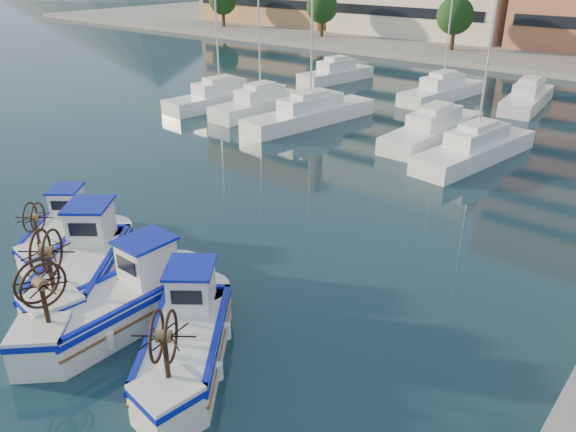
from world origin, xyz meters
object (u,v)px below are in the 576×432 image
object	(u,v)px
fishing_boat_b	(83,264)
fishing_boat_c	(118,300)
fishing_boat_a	(61,230)
fishing_boat_d	(186,336)

from	to	relation	value
fishing_boat_b	fishing_boat_c	world-z (taller)	fishing_boat_b
fishing_boat_a	fishing_boat_d	size ratio (longest dim) A/B	0.86
fishing_boat_c	fishing_boat_d	xyz separation A→B (m)	(2.85, 0.16, -0.03)
fishing_boat_c	fishing_boat_a	bearing A→B (deg)	165.19
fishing_boat_a	fishing_boat_b	distance (m)	3.48
fishing_boat_c	fishing_boat_b	bearing A→B (deg)	169.48
fishing_boat_a	fishing_boat_b	world-z (taller)	fishing_boat_b
fishing_boat_a	fishing_boat_b	size ratio (longest dim) A/B	0.80
fishing_boat_c	fishing_boat_d	distance (m)	2.86
fishing_boat_c	fishing_boat_d	size ratio (longest dim) A/B	1.04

